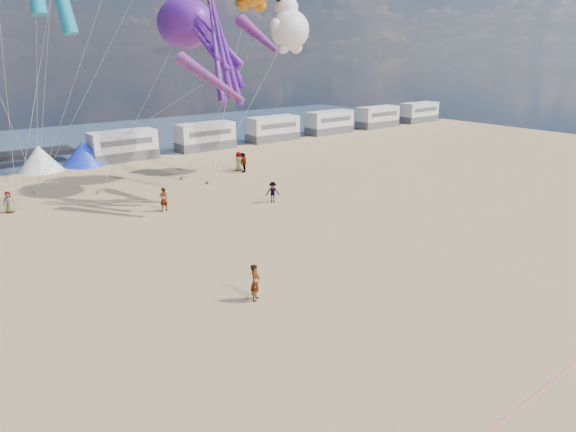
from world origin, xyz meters
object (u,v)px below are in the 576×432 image
object	(u,v)px
standing_person	(255,282)
sandbag_e	(38,192)
tent_blue	(84,153)
motorhome_5	(419,112)
sandbag_a	(18,210)
motorhome_3	(329,122)
windsock_right	(211,79)
beachgoer_2	(273,192)
kite_octopus_purple	(185,23)
motorhome_2	(273,129)
sandbag_b	(101,192)
tent_white	(40,158)
sandbag_d	(184,178)
beachgoer_0	(9,202)
motorhome_4	(378,117)
sandbag_c	(210,182)
beachgoer_5	(164,199)
motorhome_1	(205,136)
beachgoer_6	(239,161)
beachgoer_3	(244,163)
motorhome_0	(123,146)
beachgoer_1	(243,161)

from	to	relation	value
standing_person	sandbag_e	bearing A→B (deg)	58.03
tent_blue	standing_person	size ratio (longest dim) A/B	2.32
motorhome_5	sandbag_a	world-z (taller)	motorhome_5
motorhome_3	windsock_right	bearing A→B (deg)	-145.17
beachgoer_2	kite_octopus_purple	xyz separation A→B (m)	(-2.52, 7.43, 11.89)
motorhome_2	sandbag_a	size ratio (longest dim) A/B	13.20
standing_person	sandbag_b	size ratio (longest dim) A/B	3.44
tent_white	sandbag_d	xyz separation A→B (m)	(9.00, -11.13, -1.09)
beachgoer_0	sandbag_b	world-z (taller)	beachgoer_0
motorhome_4	sandbag_a	distance (m)	52.12
tent_white	sandbag_c	distance (m)	17.17
sandbag_c	motorhome_4	bearing A→B (deg)	21.16
motorhome_4	beachgoer_5	world-z (taller)	motorhome_4
motorhome_4	sandbag_b	world-z (taller)	motorhome_4
motorhome_1	motorhome_4	xyz separation A→B (m)	(28.50, 0.00, 0.00)
beachgoer_0	beachgoer_6	size ratio (longest dim) A/B	0.85
motorhome_1	sandbag_a	bearing A→B (deg)	-150.45
motorhome_2	tent_blue	size ratio (longest dim) A/B	1.65
beachgoer_0	beachgoer_2	bearing A→B (deg)	-19.39
beachgoer_6	sandbag_b	xyz separation A→B (m)	(-12.93, 0.00, -0.78)
sandbag_c	kite_octopus_purple	bearing A→B (deg)	-167.33
motorhome_5	sandbag_a	xyz separation A→B (m)	(-60.08, -12.52, -1.39)
sandbag_d	beachgoer_2	bearing A→B (deg)	-80.45
sandbag_a	sandbag_d	distance (m)	13.65
tent_blue	sandbag_c	xyz separation A→B (m)	(5.95, -13.95, -1.09)
standing_person	tent_blue	bearing A→B (deg)	45.75
motorhome_3	tent_white	xyz separation A→B (m)	(-36.50, 0.00, -0.30)
sandbag_d	sandbag_e	size ratio (longest dim) A/B	1.00
motorhome_1	sandbag_c	distance (m)	15.93
beachgoer_3	sandbag_a	xyz separation A→B (m)	(-19.20, -0.33, -0.77)
motorhome_0	sandbag_e	bearing A→B (deg)	-141.10
tent_white	beachgoer_2	bearing A→B (deg)	-63.64
motorhome_1	beachgoer_5	size ratio (longest dim) A/B	3.91
beachgoer_1	standing_person	bearing A→B (deg)	-166.23
beachgoer_2	beachgoer_5	bearing A→B (deg)	-169.33
motorhome_1	sandbag_a	world-z (taller)	motorhome_1
tent_white	beachgoer_0	size ratio (longest dim) A/B	2.66
motorhome_1	beachgoer_6	size ratio (longest dim) A/B	3.72
motorhome_4	beachgoer_0	distance (m)	52.54
beachgoer_1	kite_octopus_purple	xyz separation A→B (m)	(-6.73, -2.96, 11.85)
beachgoer_6	sandbag_c	bearing A→B (deg)	19.11
motorhome_2	beachgoer_1	xyz separation A→B (m)	(-12.01, -11.37, -0.68)
motorhome_2	beachgoer_0	distance (m)	34.39
tent_blue	sandbag_b	size ratio (longest dim) A/B	8.00
beachgoer_3	beachgoer_5	xyz separation A→B (m)	(-11.09, -6.59, -0.04)
motorhome_2	beachgoer_3	bearing A→B (deg)	-135.46
sandbag_b	beachgoer_5	bearing A→B (deg)	-75.82
motorhome_4	tent_blue	bearing A→B (deg)	180.00
beachgoer_3	windsock_right	size ratio (longest dim) A/B	0.32
motorhome_3	motorhome_4	bearing A→B (deg)	0.00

